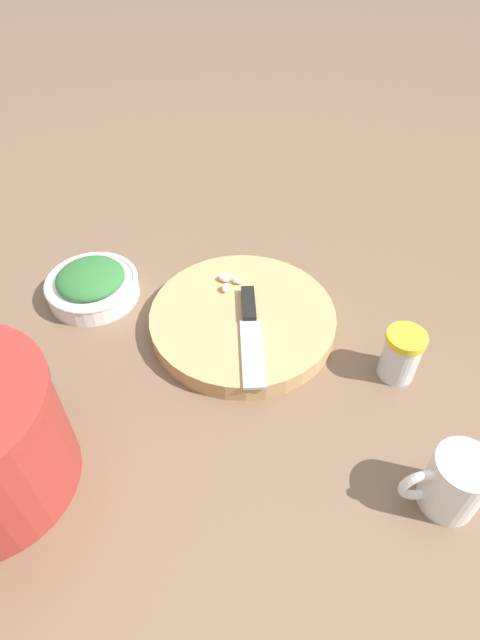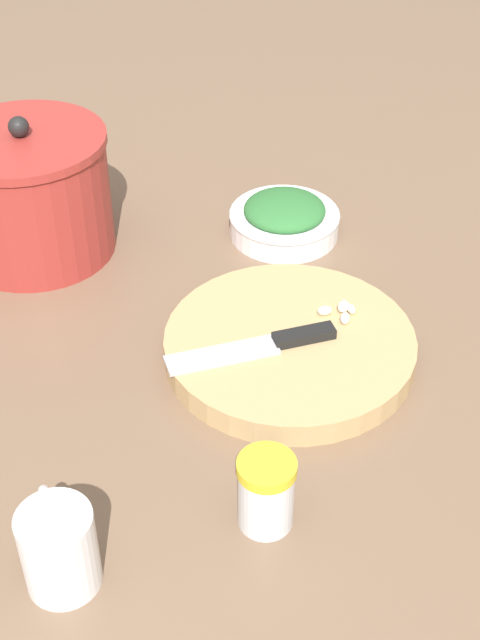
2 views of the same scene
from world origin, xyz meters
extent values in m
plane|color=brown|center=(0.00, 0.00, 0.00)|extent=(5.00, 5.00, 0.00)
cylinder|color=tan|center=(-0.01, -0.09, 0.02)|extent=(0.31, 0.31, 0.03)
cube|color=black|center=(-0.02, -0.10, 0.04)|extent=(0.04, 0.08, 0.01)
cube|color=#B2B2B7|center=(-0.04, 0.00, 0.03)|extent=(0.06, 0.14, 0.01)
ellipsoid|color=#F0E4C5|center=(0.03, -0.17, 0.04)|extent=(0.02, 0.01, 0.01)
ellipsoid|color=white|center=(0.03, -0.13, 0.04)|extent=(0.01, 0.02, 0.01)
ellipsoid|color=#F0DECC|center=(0.03, -0.16, 0.04)|extent=(0.03, 0.02, 0.01)
ellipsoid|color=silver|center=(0.01, -0.16, 0.04)|extent=(0.02, 0.02, 0.01)
cylinder|color=white|center=(0.26, -0.12, 0.02)|extent=(0.16, 0.16, 0.03)
torus|color=white|center=(0.26, -0.12, 0.03)|extent=(0.16, 0.16, 0.01)
ellipsoid|color=#2D6B33|center=(0.26, -0.12, 0.04)|extent=(0.12, 0.12, 0.04)
cylinder|color=silver|center=(-0.26, -0.03, 0.04)|extent=(0.06, 0.06, 0.07)
cylinder|color=yellow|center=(-0.26, -0.03, 0.08)|extent=(0.06, 0.06, 0.01)
cylinder|color=white|center=(-0.32, 0.17, 0.05)|extent=(0.07, 0.07, 0.09)
torus|color=white|center=(-0.28, 0.18, 0.05)|extent=(0.06, 0.03, 0.06)
camera|label=1|loc=(-0.11, 0.50, 0.61)|focal=28.00mm
camera|label=2|loc=(-0.84, 0.06, 0.73)|focal=50.00mm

